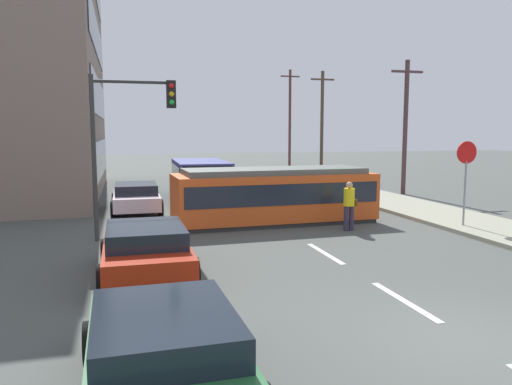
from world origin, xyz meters
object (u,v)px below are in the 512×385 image
(city_bus, at_px, (201,177))
(parked_sedan_near, at_px, (164,352))
(parked_sedan_mid, at_px, (146,248))
(utility_pole_far, at_px, (322,122))
(streetcar_tram, at_px, (274,194))
(utility_pole_mid, at_px, (405,125))
(utility_pole_distant, at_px, (290,117))
(pedestrian_crossing, at_px, (349,203))
(parked_sedan_far, at_px, (136,197))
(traffic_light_mast, at_px, (127,126))
(stop_sign, at_px, (466,166))

(city_bus, xyz_separation_m, parked_sedan_near, (-3.36, -19.00, -0.45))
(parked_sedan_mid, distance_m, utility_pole_far, 26.80)
(streetcar_tram, xyz_separation_m, utility_pole_mid, (9.20, 6.27, 2.67))
(utility_pole_far, distance_m, utility_pole_distant, 9.23)
(utility_pole_far, bearing_deg, pedestrian_crossing, -109.82)
(parked_sedan_mid, distance_m, utility_pole_mid, 18.74)
(streetcar_tram, height_order, utility_pole_mid, utility_pole_mid)
(streetcar_tram, relative_size, utility_pole_mid, 1.05)
(streetcar_tram, xyz_separation_m, parked_sedan_far, (-4.85, 3.96, -0.42))
(pedestrian_crossing, distance_m, utility_pole_mid, 11.42)
(traffic_light_mast, distance_m, utility_pole_distant, 31.50)
(city_bus, distance_m, utility_pole_far, 14.36)
(parked_sedan_far, distance_m, utility_pole_mid, 14.58)
(parked_sedan_far, bearing_deg, utility_pole_far, 43.51)
(streetcar_tram, bearing_deg, traffic_light_mast, -162.84)
(utility_pole_distant, bearing_deg, stop_sign, -97.09)
(utility_pole_mid, height_order, utility_pole_distant, utility_pole_distant)
(parked_sedan_near, bearing_deg, city_bus, 79.97)
(parked_sedan_far, xyz_separation_m, utility_pole_distant, (14.40, 22.24, 4.02))
(parked_sedan_mid, bearing_deg, parked_sedan_near, -90.32)
(parked_sedan_near, relative_size, stop_sign, 1.40)
(parked_sedan_mid, xyz_separation_m, stop_sign, (10.82, 2.78, 1.57))
(pedestrian_crossing, distance_m, utility_pole_distant, 29.57)
(city_bus, bearing_deg, utility_pole_far, 41.86)
(utility_pole_mid, distance_m, utility_pole_far, 10.76)
(utility_pole_mid, bearing_deg, parked_sedan_mid, -139.68)
(parked_sedan_near, height_order, parked_sedan_mid, same)
(parked_sedan_mid, distance_m, parked_sedan_far, 9.66)
(traffic_light_mast, relative_size, utility_pole_far, 0.65)
(parked_sedan_near, bearing_deg, traffic_light_mast, 91.60)
(streetcar_tram, distance_m, utility_pole_far, 19.44)
(parked_sedan_mid, xyz_separation_m, utility_pole_distant, (14.44, 31.90, 4.02))
(parked_sedan_near, xyz_separation_m, parked_sedan_far, (0.07, 15.32, 0.00))
(traffic_light_mast, bearing_deg, parked_sedan_far, 86.51)
(parked_sedan_near, bearing_deg, streetcar_tram, 66.57)
(parked_sedan_mid, xyz_separation_m, utility_pole_mid, (14.10, 11.96, 3.08))
(streetcar_tram, relative_size, parked_sedan_mid, 1.77)
(city_bus, relative_size, stop_sign, 1.88)
(utility_pole_far, xyz_separation_m, utility_pole_distant, (0.64, 9.18, 0.61))
(streetcar_tram, height_order, parked_sedan_mid, streetcar_tram)
(parked_sedan_mid, bearing_deg, stop_sign, 14.41)
(streetcar_tram, height_order, stop_sign, stop_sign)
(streetcar_tram, height_order, utility_pole_far, utility_pole_far)
(streetcar_tram, distance_m, stop_sign, 6.71)
(parked_sedan_mid, distance_m, stop_sign, 11.28)
(streetcar_tram, xyz_separation_m, utility_pole_distant, (9.55, 26.20, 3.61))
(stop_sign, relative_size, utility_pole_distant, 0.32)
(streetcar_tram, xyz_separation_m, traffic_light_mast, (-5.19, -1.60, 2.47))
(city_bus, height_order, parked_sedan_near, city_bus)
(streetcar_tram, bearing_deg, pedestrian_crossing, -47.00)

